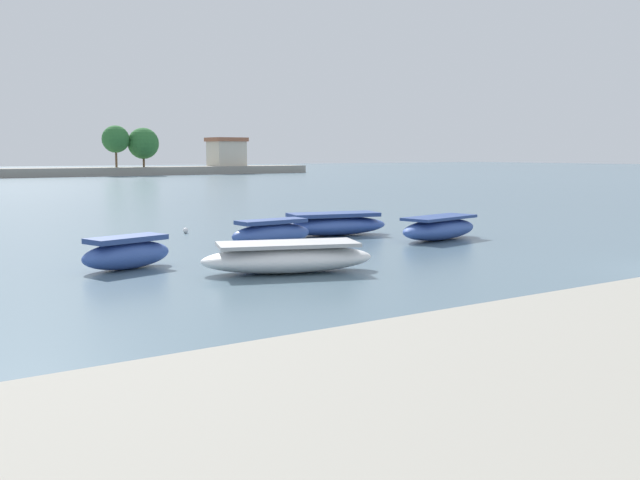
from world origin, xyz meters
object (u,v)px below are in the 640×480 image
moored_boat_0 (127,253)px  mooring_buoy_1 (186,231)px  moored_boat_2 (272,233)px  moored_boat_1 (288,258)px  moored_boat_3 (333,225)px  moored_boat_4 (439,228)px

moored_boat_0 → mooring_buoy_1: size_ratio=13.50×
moored_boat_0 → moored_boat_2: size_ratio=0.93×
moored_boat_1 → moored_boat_3: (7.32, 7.79, 0.03)m
moored_boat_1 → moored_boat_2: (3.03, 6.13, 0.05)m
moored_boat_3 → moored_boat_0: bearing=-145.7°
moored_boat_2 → moored_boat_3: moored_boat_2 is taller
moored_boat_2 → moored_boat_3: bearing=18.2°
moored_boat_3 → mooring_buoy_1: moored_boat_3 is taller
moored_boat_3 → moored_boat_4: moored_boat_3 is taller
moored_boat_1 → mooring_buoy_1: size_ratio=22.73×
moored_boat_2 → moored_boat_4: 7.50m
moored_boat_0 → mooring_buoy_1: bearing=40.3°
mooring_buoy_1 → moored_boat_1: bearing=-99.2°
moored_boat_1 → moored_boat_4: moored_boat_4 is taller
moored_boat_4 → moored_boat_2: bearing=150.0°
moored_boat_2 → moored_boat_3: size_ratio=0.69×
moored_boat_0 → moored_boat_1: (3.99, -3.58, -0.05)m
moored_boat_4 → mooring_buoy_1: bearing=121.7°
moored_boat_2 → moored_boat_3: 4.61m
moored_boat_3 → mooring_buoy_1: size_ratio=21.09×
moored_boat_2 → mooring_buoy_1: size_ratio=14.54×
moored_boat_0 → moored_boat_1: bearing=-57.4°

